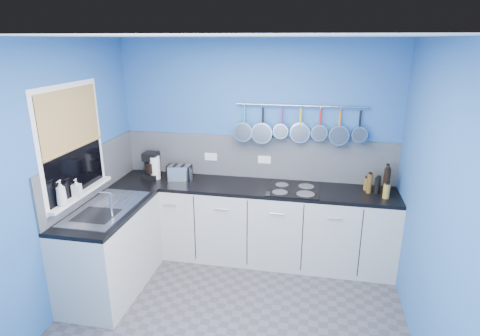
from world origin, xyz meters
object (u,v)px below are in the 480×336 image
(canister, at_px, (188,175))
(hob, at_px, (293,190))
(soap_bottle_a, at_px, (61,193))
(soap_bottle_b, at_px, (76,187))
(paper_towel, at_px, (155,168))
(toaster, at_px, (179,173))
(coffee_maker, at_px, (151,165))

(canister, relative_size, hob, 0.24)
(soap_bottle_a, height_order, soap_bottle_b, soap_bottle_a)
(hob, bearing_deg, canister, 175.93)
(hob, bearing_deg, paper_towel, 177.54)
(toaster, distance_m, canister, 0.11)
(soap_bottle_a, height_order, coffee_maker, soap_bottle_a)
(soap_bottle_a, relative_size, coffee_maker, 0.77)
(soap_bottle_b, xyz_separation_m, toaster, (0.66, 1.03, -0.15))
(coffee_maker, relative_size, hob, 0.55)
(paper_towel, relative_size, canister, 2.03)
(toaster, height_order, canister, toaster)
(toaster, bearing_deg, coffee_maker, 167.61)
(toaster, bearing_deg, canister, -18.55)
(soap_bottle_a, bearing_deg, canister, 58.43)
(soap_bottle_b, bearing_deg, paper_towel, 70.00)
(coffee_maker, bearing_deg, soap_bottle_b, -106.50)
(coffee_maker, bearing_deg, paper_towel, -11.03)
(soap_bottle_a, bearing_deg, paper_towel, 73.52)
(soap_bottle_b, bearing_deg, coffee_maker, 72.98)
(soap_bottle_a, distance_m, toaster, 1.44)
(soap_bottle_a, xyz_separation_m, hob, (2.00, 1.17, -0.26))
(canister, xyz_separation_m, hob, (1.23, -0.09, -0.06))
(paper_towel, height_order, canister, paper_towel)
(coffee_maker, bearing_deg, soap_bottle_a, -103.48)
(soap_bottle_b, relative_size, coffee_maker, 0.55)
(soap_bottle_a, distance_m, coffee_maker, 1.29)
(hob, bearing_deg, soap_bottle_a, -149.73)
(soap_bottle_b, height_order, toaster, soap_bottle_b)
(canister, height_order, hob, canister)
(paper_towel, distance_m, coffee_maker, 0.06)
(soap_bottle_a, distance_m, canister, 1.49)
(soap_bottle_a, distance_m, soap_bottle_b, 0.23)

